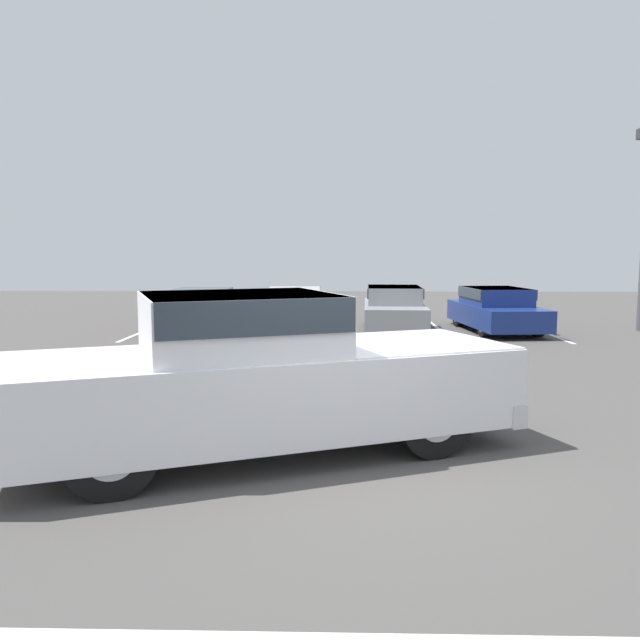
% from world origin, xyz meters
% --- Properties ---
extents(ground_plane, '(60.00, 60.00, 0.00)m').
position_xyz_m(ground_plane, '(0.00, 0.00, 0.00)').
color(ground_plane, '#4C4947').
extents(stall_stripe_a, '(0.12, 5.30, 0.01)m').
position_xyz_m(stall_stripe_a, '(-5.69, 11.87, 0.00)').
color(stall_stripe_a, white).
rests_on(stall_stripe_a, ground_plane).
extents(stall_stripe_b, '(0.12, 5.30, 0.01)m').
position_xyz_m(stall_stripe_b, '(-2.76, 11.87, 0.00)').
color(stall_stripe_b, white).
rests_on(stall_stripe_b, ground_plane).
extents(stall_stripe_c, '(0.12, 5.30, 0.01)m').
position_xyz_m(stall_stripe_c, '(0.17, 11.87, 0.00)').
color(stall_stripe_c, white).
rests_on(stall_stripe_c, ground_plane).
extents(stall_stripe_d, '(0.12, 5.30, 0.01)m').
position_xyz_m(stall_stripe_d, '(3.09, 11.87, 0.00)').
color(stall_stripe_d, white).
rests_on(stall_stripe_d, ground_plane).
extents(stall_stripe_e, '(0.12, 5.30, 0.01)m').
position_xyz_m(stall_stripe_e, '(6.02, 11.87, 0.00)').
color(stall_stripe_e, white).
rests_on(stall_stripe_e, ground_plane).
extents(aisle_stripe_foreground, '(9.78, 0.12, 0.01)m').
position_xyz_m(aisle_stripe_foreground, '(-0.87, -3.00, 0.00)').
color(aisle_stripe_foreground, white).
rests_on(aisle_stripe_foreground, ground_plane).
extents(pickup_truck, '(6.17, 4.01, 1.86)m').
position_xyz_m(pickup_truck, '(-0.86, 0.56, 0.93)').
color(pickup_truck, silver).
rests_on(pickup_truck, ground_plane).
extents(parked_sedan_a, '(1.83, 4.22, 1.22)m').
position_xyz_m(parked_sedan_a, '(-4.10, 11.95, 0.65)').
color(parked_sedan_a, maroon).
rests_on(parked_sedan_a, ground_plane).
extents(parked_sedan_b, '(1.86, 4.27, 1.25)m').
position_xyz_m(parked_sedan_b, '(-1.28, 11.73, 0.66)').
color(parked_sedan_b, '#B7BABF').
rests_on(parked_sedan_b, ground_plane).
extents(parked_sedan_c, '(1.93, 4.43, 1.31)m').
position_xyz_m(parked_sedan_c, '(1.68, 11.86, 0.69)').
color(parked_sedan_c, gray).
rests_on(parked_sedan_c, ground_plane).
extents(parked_sedan_d, '(2.14, 4.37, 1.28)m').
position_xyz_m(parked_sedan_d, '(4.67, 11.82, 0.68)').
color(parked_sedan_d, navy).
rests_on(parked_sedan_d, ground_plane).
extents(traffic_cone, '(0.41, 0.41, 0.59)m').
position_xyz_m(traffic_cone, '(-4.56, 3.75, 0.27)').
color(traffic_cone, black).
rests_on(traffic_cone, ground_plane).
extents(wheel_stop_curb, '(1.76, 0.20, 0.14)m').
position_xyz_m(wheel_stop_curb, '(-3.76, 15.05, 0.07)').
color(wheel_stop_curb, '#B7B2A8').
rests_on(wheel_stop_curb, ground_plane).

